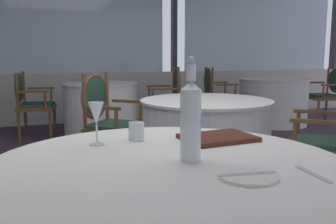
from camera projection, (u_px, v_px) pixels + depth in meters
The scene contains 18 objects.
ground_plane at pixel (130, 223), 2.56m from camera, with size 15.26×15.26×0.00m, color #47384C.
window_wall_far at pixel (71, 53), 6.22m from camera, with size 11.74×0.14×2.98m.
side_plate at pixel (247, 176), 1.15m from camera, with size 0.19×0.19×0.01m, color white.
butter_knife at pixel (248, 174), 1.15m from camera, with size 0.19×0.02×0.00m, color silver.
dinner_fork at pixel (313, 174), 1.18m from camera, with size 0.17×0.02×0.00m, color silver.
water_bottle at pixel (191, 119), 1.31m from camera, with size 0.07×0.07×0.37m.
wine_glass at pixel (96, 115), 1.55m from camera, with size 0.07×0.07×0.18m.
water_tumbler at pixel (136, 131), 1.65m from camera, with size 0.07×0.07×0.08m, color white.
menu_book at pixel (218, 138), 1.66m from camera, with size 0.31×0.23×0.02m, color #512319.
background_table_0 at pixel (101, 110), 5.19m from camera, with size 1.06×1.06×0.77m.
dining_chair_0_0 at pixel (168, 95), 5.31m from camera, with size 0.54×0.60×0.99m.
dining_chair_0_1 at pixel (30, 100), 5.03m from camera, with size 0.54×0.60×0.93m.
background_table_1 at pixel (273, 101), 6.19m from camera, with size 1.16×1.16×0.77m.
dining_chair_1_0 at pixel (328, 91), 6.33m from camera, with size 0.54×0.59×0.94m.
dining_chair_1_1 at pixel (215, 91), 6.00m from camera, with size 0.54×0.59×0.96m.
background_table_2 at pixel (206, 143), 3.25m from camera, with size 1.14×1.14×0.77m.
dining_chair_2_0 at pixel (330, 134), 2.85m from camera, with size 0.65×0.66×0.94m.
dining_chair_2_1 at pixel (106, 115), 3.58m from camera, with size 0.65×0.66×0.98m.
Camera 1 is at (-0.56, -2.36, 1.15)m, focal length 39.48 mm.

